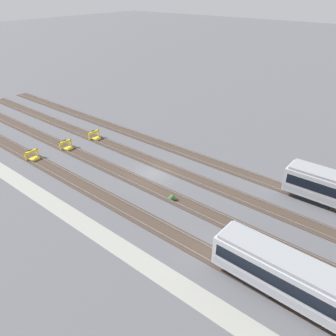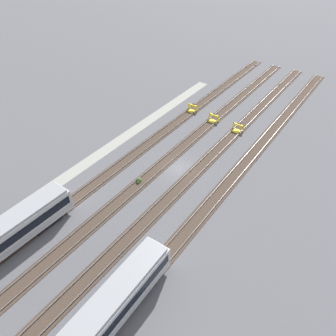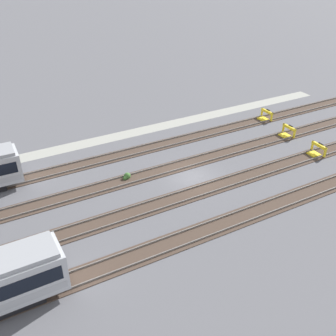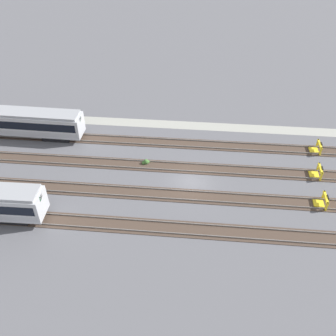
{
  "view_description": "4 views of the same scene",
  "coord_description": "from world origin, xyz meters",
  "px_view_note": "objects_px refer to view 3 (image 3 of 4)",
  "views": [
    {
      "loc": [
        24.42,
        -26.45,
        21.21
      ],
      "look_at": [
        2.68,
        -0.0,
        1.8
      ],
      "focal_mm": 35.0,
      "sensor_mm": 36.0,
      "label": 1
    },
    {
      "loc": [
        30.91,
        20.07,
        29.94
      ],
      "look_at": [
        2.68,
        -0.0,
        1.8
      ],
      "focal_mm": 35.0,
      "sensor_mm": 36.0,
      "label": 2
    },
    {
      "loc": [
        17.53,
        27.18,
        20.29
      ],
      "look_at": [
        2.68,
        -0.0,
        1.8
      ],
      "focal_mm": 42.0,
      "sensor_mm": 36.0,
      "label": 3
    },
    {
      "loc": [
        -0.51,
        34.09,
        29.43
      ],
      "look_at": [
        2.68,
        -0.0,
        1.8
      ],
      "focal_mm": 42.0,
      "sensor_mm": 36.0,
      "label": 4
    }
  ],
  "objects_px": {
    "bumper_stop_nearest_track": "(265,116)",
    "bumper_stop_middle_track": "(317,150)",
    "bumper_stop_near_inner_track": "(287,132)",
    "weed_clump": "(127,176)"
  },
  "relations": [
    {
      "from": "bumper_stop_nearest_track",
      "to": "bumper_stop_middle_track",
      "type": "relative_size",
      "value": 1.0
    },
    {
      "from": "bumper_stop_near_inner_track",
      "to": "weed_clump",
      "type": "xyz_separation_m",
      "value": [
        20.11,
        -0.36,
        -0.27
      ]
    },
    {
      "from": "bumper_stop_nearest_track",
      "to": "weed_clump",
      "type": "distance_m",
      "value": 21.52
    },
    {
      "from": "weed_clump",
      "to": "bumper_stop_middle_track",
      "type": "bearing_deg",
      "value": 164.99
    },
    {
      "from": "bumper_stop_nearest_track",
      "to": "bumper_stop_near_inner_track",
      "type": "distance_m",
      "value": 5.0
    },
    {
      "from": "bumper_stop_nearest_track",
      "to": "bumper_stop_middle_track",
      "type": "distance_m",
      "value": 9.92
    },
    {
      "from": "bumper_stop_near_inner_track",
      "to": "bumper_stop_middle_track",
      "type": "xyz_separation_m",
      "value": [
        0.44,
        4.91,
        0.0
      ]
    },
    {
      "from": "bumper_stop_near_inner_track",
      "to": "bumper_stop_middle_track",
      "type": "bearing_deg",
      "value": 84.93
    },
    {
      "from": "bumper_stop_nearest_track",
      "to": "weed_clump",
      "type": "xyz_separation_m",
      "value": [
        21.03,
        4.55,
        -0.27
      ]
    },
    {
      "from": "bumper_stop_nearest_track",
      "to": "weed_clump",
      "type": "bearing_deg",
      "value": 12.21
    }
  ]
}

